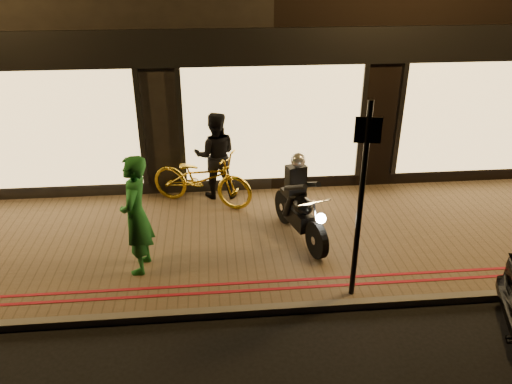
% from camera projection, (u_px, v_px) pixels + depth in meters
% --- Properties ---
extents(ground, '(90.00, 90.00, 0.00)m').
position_uv_depth(ground, '(304.00, 313.00, 7.35)').
color(ground, black).
rests_on(ground, ground).
extents(sidewalk, '(50.00, 4.00, 0.12)m').
position_uv_depth(sidewalk, '(285.00, 239.00, 9.11)').
color(sidewalk, brown).
rests_on(sidewalk, ground).
extents(kerb_stone, '(50.00, 0.14, 0.12)m').
position_uv_depth(kerb_stone, '(304.00, 308.00, 7.36)').
color(kerb_stone, '#59544C').
rests_on(kerb_stone, ground).
extents(red_kerb_lines, '(50.00, 0.26, 0.01)m').
position_uv_depth(red_kerb_lines, '(298.00, 284.00, 7.78)').
color(red_kerb_lines, maroon).
rests_on(red_kerb_lines, sidewalk).
extents(motorcycle, '(0.76, 1.90, 1.59)m').
position_uv_depth(motorcycle, '(299.00, 207.00, 8.80)').
color(motorcycle, black).
rests_on(motorcycle, sidewalk).
extents(sign_post, '(0.35, 0.09, 3.00)m').
position_uv_depth(sign_post, '(361.00, 194.00, 6.85)').
color(sign_post, black).
rests_on(sign_post, sidewalk).
extents(bicycle_gold, '(2.27, 1.57, 1.13)m').
position_uv_depth(bicycle_gold, '(202.00, 178.00, 10.01)').
color(bicycle_gold, gold).
rests_on(bicycle_gold, sidewalk).
extents(person_green, '(0.55, 0.77, 1.97)m').
position_uv_depth(person_green, '(136.00, 215.00, 7.74)').
color(person_green, '#1C6A27').
rests_on(person_green, sidewalk).
extents(person_dark, '(0.90, 0.72, 1.82)m').
position_uv_depth(person_dark, '(215.00, 155.00, 10.19)').
color(person_dark, black).
rests_on(person_dark, sidewalk).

